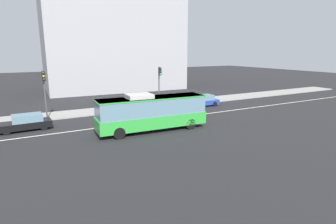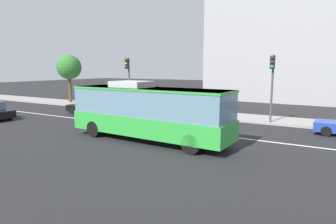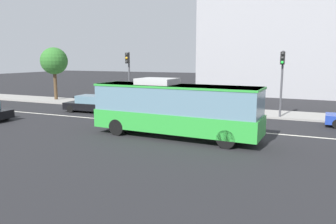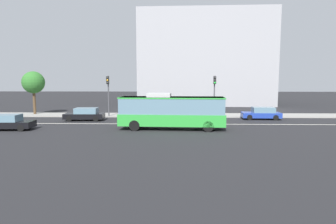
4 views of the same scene
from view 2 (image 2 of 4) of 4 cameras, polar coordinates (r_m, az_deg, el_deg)
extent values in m
plane|color=black|center=(19.27, 4.67, -4.04)|extent=(160.00, 160.00, 0.00)
cube|color=gray|center=(25.74, 11.45, -0.82)|extent=(80.00, 3.76, 0.14)
cube|color=silver|center=(19.27, 4.67, -4.03)|extent=(76.00, 0.16, 0.01)
cube|color=green|center=(16.94, -3.84, -2.43)|extent=(10.11, 2.98, 1.10)
cube|color=slate|center=(16.74, -3.88, 2.07)|extent=(9.91, 2.90, 1.58)
cube|color=green|center=(16.67, -3.91, 4.56)|extent=(10.01, 2.95, 0.12)
cube|color=#B2B2B2|center=(17.40, -7.10, 5.47)|extent=(2.28, 1.90, 0.36)
cylinder|color=black|center=(16.28, 8.23, -4.66)|extent=(1.01, 0.35, 1.00)
cylinder|color=black|center=(14.36, 4.55, -6.40)|extent=(1.01, 0.35, 1.00)
cylinder|color=black|center=(20.00, -9.79, -2.21)|extent=(1.01, 0.35, 1.00)
cylinder|color=black|center=(18.47, -14.40, -3.26)|extent=(1.01, 0.35, 1.00)
cylinder|color=black|center=(27.36, -28.79, -0.64)|extent=(0.65, 0.25, 0.64)
cylinder|color=black|center=(20.63, 28.78, -3.34)|extent=(0.65, 0.25, 0.64)
cylinder|color=black|center=(22.21, 29.06, -2.58)|extent=(0.65, 0.25, 0.64)
cube|color=black|center=(27.78, -15.01, 0.69)|extent=(4.58, 2.01, 0.60)
cube|color=slate|center=(27.53, -14.67, 1.93)|extent=(2.60, 1.77, 0.64)
cylinder|color=black|center=(28.27, -18.34, 0.26)|extent=(0.65, 0.25, 0.64)
cylinder|color=black|center=(29.40, -16.12, 0.66)|extent=(0.65, 0.25, 0.64)
cylinder|color=black|center=(26.22, -13.73, -0.17)|extent=(0.65, 0.25, 0.64)
cylinder|color=black|center=(27.44, -11.55, 0.28)|extent=(0.65, 0.25, 0.64)
cylinder|color=#47474C|center=(23.17, 19.82, 4.11)|extent=(0.16, 0.16, 5.20)
cube|color=black|center=(22.84, 19.94, 9.20)|extent=(0.32, 0.29, 0.96)
sphere|color=#2D2D2D|center=(22.70, 19.91, 10.02)|extent=(0.22, 0.22, 0.22)
sphere|color=#2D2D2D|center=(22.69, 19.87, 9.21)|extent=(0.22, 0.22, 0.22)
sphere|color=#1ED838|center=(22.69, 19.83, 8.41)|extent=(0.22, 0.22, 0.22)
cylinder|color=#47474C|center=(28.47, -7.68, 5.29)|extent=(0.16, 0.16, 5.20)
cube|color=black|center=(28.20, -8.10, 9.42)|extent=(0.33, 0.29, 0.96)
sphere|color=#2D2D2D|center=(28.09, -8.30, 10.07)|extent=(0.22, 0.22, 0.22)
sphere|color=#F9A514|center=(28.08, -8.28, 9.42)|extent=(0.22, 0.22, 0.22)
sphere|color=#2D2D2D|center=(28.08, -8.27, 8.76)|extent=(0.22, 0.22, 0.22)
cylinder|color=#4C3823|center=(37.04, -18.75, 4.16)|extent=(0.36, 0.36, 3.26)
sphere|color=#2D6B28|center=(36.95, -18.95, 8.37)|extent=(2.91, 2.91, 2.91)
cube|color=#939399|center=(44.11, 26.19, 13.33)|extent=(24.66, 15.46, 17.00)
camera|label=1|loc=(21.40, -84.15, 8.92)|focal=29.45mm
camera|label=3|loc=(4.38, -119.99, 1.26)|focal=34.95mm
camera|label=4|loc=(16.22, -116.86, -1.81)|focal=30.93mm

